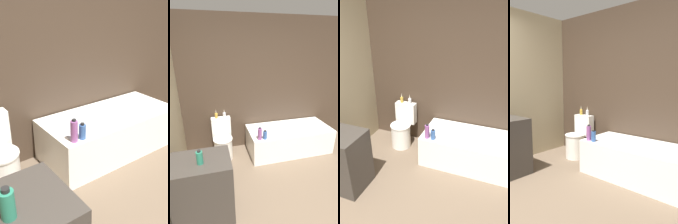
# 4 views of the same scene
# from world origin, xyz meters

# --- Properties ---
(wall_back_tiled) EXTENTS (6.40, 0.06, 2.60)m
(wall_back_tiled) POSITION_xyz_m (0.00, 2.31, 1.30)
(wall_back_tiled) COLOR #423326
(wall_back_tiled) RESTS_ON ground_plane
(bathtub) EXTENTS (1.67, 0.75, 0.51)m
(bathtub) POSITION_xyz_m (0.65, 1.88, 0.26)
(bathtub) COLOR white
(bathtub) RESTS_ON ground
(soap_bottle_glass) EXTENTS (0.07, 0.07, 0.17)m
(soap_bottle_glass) POSITION_xyz_m (-1.02, 0.70, 0.93)
(soap_bottle_glass) COLOR #267259
(soap_bottle_glass) RESTS_ON vanity_counter
(shampoo_bottle_tall) EXTENTS (0.07, 0.07, 0.24)m
(shampoo_bottle_tall) POSITION_xyz_m (-0.06, 1.58, 0.62)
(shampoo_bottle_tall) COLOR #8C4C8C
(shampoo_bottle_tall) RESTS_ON bathtub
(shampoo_bottle_short) EXTENTS (0.07, 0.07, 0.17)m
(shampoo_bottle_short) POSITION_xyz_m (0.03, 1.58, 0.59)
(shampoo_bottle_short) COLOR #335999
(shampoo_bottle_short) RESTS_ON bathtub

